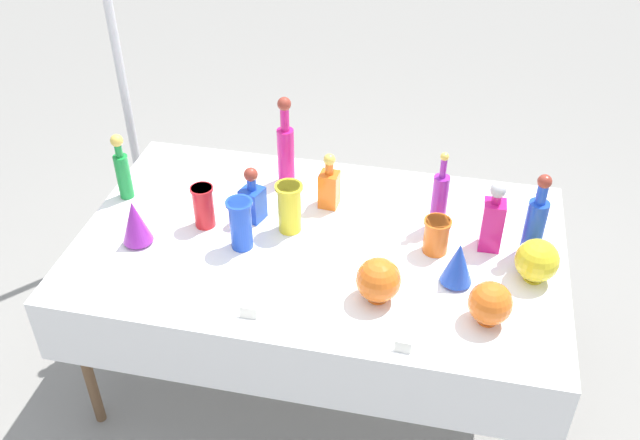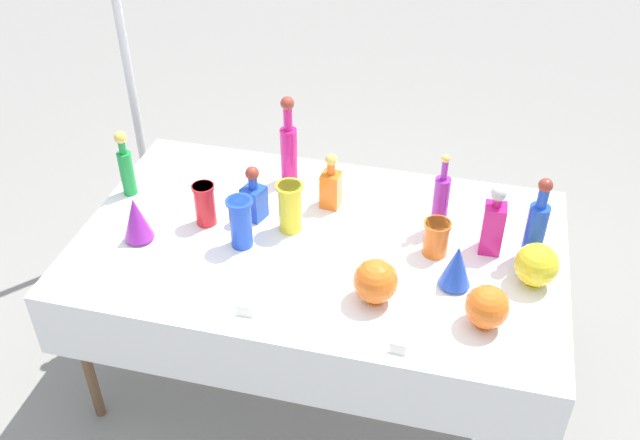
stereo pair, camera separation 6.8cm
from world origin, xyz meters
name	(u,v)px [view 1 (the left image)]	position (x,y,z in m)	size (l,w,h in m)	color
ground_plane	(320,367)	(0.00, 0.00, 0.00)	(40.00, 40.00, 0.00)	gray
display_table	(318,255)	(0.00, -0.03, 0.71)	(1.93, 1.17, 0.76)	white
tall_bottle_0	(440,199)	(0.45, 0.19, 0.90)	(0.06, 0.06, 0.35)	purple
tall_bottle_1	(122,170)	(-0.89, 0.12, 0.90)	(0.06, 0.06, 0.31)	#198C38
tall_bottle_2	(535,222)	(0.82, 0.09, 0.91)	(0.08, 0.08, 0.36)	blue
tall_bottle_3	(286,147)	(-0.24, 0.38, 0.94)	(0.07, 0.07, 0.42)	#C61972
square_decanter_0	(252,198)	(-0.30, 0.09, 0.86)	(0.11, 0.11, 0.25)	blue
square_decanter_1	(493,220)	(0.66, 0.10, 0.89)	(0.08, 0.08, 0.30)	#C61972
square_decanter_2	(329,185)	(-0.01, 0.24, 0.86)	(0.08, 0.08, 0.25)	orange
slender_vase_0	(436,235)	(0.46, 0.03, 0.84)	(0.11, 0.11, 0.15)	orange
slender_vase_1	(241,223)	(-0.29, -0.10, 0.88)	(0.11, 0.11, 0.22)	blue
slender_vase_2	(204,205)	(-0.48, 0.00, 0.86)	(0.09, 0.09, 0.18)	red
slender_vase_3	(289,206)	(-0.13, 0.04, 0.88)	(0.11, 0.11, 0.21)	yellow
fluted_vase_0	(458,263)	(0.55, -0.14, 0.85)	(0.12, 0.12, 0.18)	blue
fluted_vase_1	(135,222)	(-0.71, -0.17, 0.86)	(0.12, 0.12, 0.20)	purple
round_bowl_0	(537,261)	(0.83, -0.06, 0.85)	(0.16, 0.16, 0.17)	yellow
round_bowl_1	(378,280)	(0.28, -0.29, 0.85)	(0.16, 0.16, 0.17)	orange
round_bowl_2	(490,303)	(0.67, -0.32, 0.84)	(0.15, 0.15, 0.16)	orange
price_tag_left	(248,313)	(-0.15, -0.48, 0.78)	(0.06, 0.01, 0.04)	white
price_tag_center	(403,347)	(0.40, -0.53, 0.78)	(0.06, 0.01, 0.04)	white
canopy_pole	(121,73)	(-1.17, 0.77, 1.01)	(0.18, 0.18, 2.55)	silver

